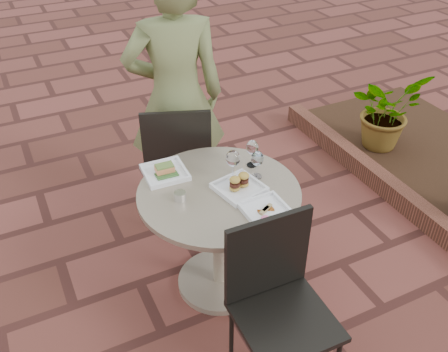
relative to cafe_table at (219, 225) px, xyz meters
name	(u,v)px	position (x,y,z in m)	size (l,w,h in m)	color
ground	(228,307)	(-0.04, -0.20, -0.48)	(60.00, 60.00, 0.00)	brown
cafe_table	(219,225)	(0.00, 0.00, 0.00)	(0.90, 0.90, 0.73)	gray
chair_far	(178,155)	(0.02, 0.69, 0.07)	(0.57, 0.57, 0.93)	black
chair_near	(277,292)	(0.00, -0.63, 0.07)	(0.45, 0.45, 0.93)	black
diner	(176,98)	(0.08, 0.82, 0.41)	(0.65, 0.43, 1.80)	olive
plate_salmon	(165,172)	(-0.21, 0.27, 0.26)	(0.25, 0.25, 0.07)	white
plate_sliders	(239,185)	(0.10, -0.04, 0.28)	(0.28, 0.28, 0.15)	white
plate_tuna	(266,210)	(0.14, -0.27, 0.26)	(0.23, 0.23, 0.03)	white
wine_glass_right	(257,159)	(0.25, 0.03, 0.36)	(0.07, 0.07, 0.17)	white
wine_glass_mid	(233,159)	(0.12, 0.07, 0.38)	(0.08, 0.08, 0.19)	white
wine_glass_far	(252,148)	(0.28, 0.14, 0.37)	(0.07, 0.07, 0.17)	white
steel_ramekin	(180,196)	(-0.22, 0.02, 0.27)	(0.06, 0.06, 0.05)	silver
cutlery_set	(278,202)	(0.24, -0.23, 0.25)	(0.09, 0.19, 0.00)	silver
planter_curb	(402,198)	(1.56, 0.10, -0.41)	(0.12, 3.00, 0.15)	brown
potted_plant_a	(386,110)	(1.93, 0.80, -0.09)	(0.59, 0.51, 0.66)	#33662D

